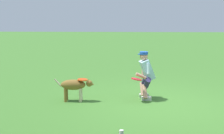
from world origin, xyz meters
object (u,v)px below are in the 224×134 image
(person, at_px, (146,74))
(frisbee_held, at_px, (137,79))
(dog, at_px, (75,86))
(frisbee_flying, at_px, (83,80))

(person, relative_size, frisbee_held, 4.69)
(person, bearing_deg, dog, -1.16)
(frisbee_held, bearing_deg, person, -131.37)
(person, distance_m, frisbee_flying, 1.70)
(person, distance_m, frisbee_held, 0.40)
(dog, relative_size, frisbee_held, 3.87)
(dog, xyz_separation_m, frisbee_held, (-1.62, -0.01, 0.19))
(person, height_order, dog, person)
(dog, height_order, frisbee_held, frisbee_held)
(frisbee_held, bearing_deg, dog, 0.38)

